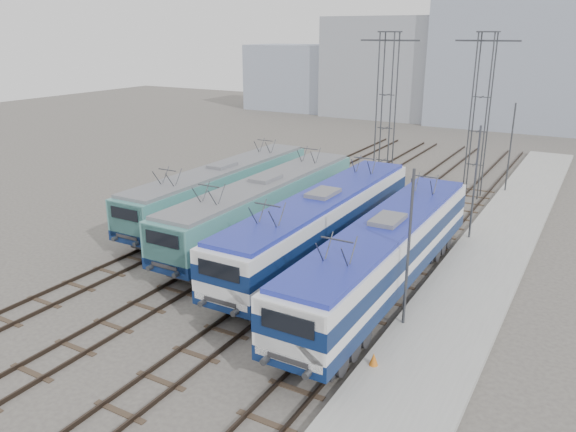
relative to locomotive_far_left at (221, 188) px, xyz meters
The scene contains 15 objects.
ground 12.27m from the locomotive_far_left, 56.01° to the right, with size 160.00×160.00×0.00m, color #514C47.
platform 17.19m from the locomotive_far_left, ahead, with size 4.00×70.00×0.30m, color #9E9E99.
locomotive_far_left is the anchor object (origin of this frame).
locomotive_center_left 4.85m from the locomotive_far_left, 21.92° to the right, with size 2.86×18.07×3.40m.
locomotive_center_right 9.56m from the locomotive_far_left, 19.77° to the right, with size 2.93×18.55×3.49m.
locomotive_far_right 14.62m from the locomotive_far_left, 22.58° to the right, with size 2.90×18.37×3.45m.
catenary_tower_west 14.46m from the locomotive_far_left, 60.62° to the left, with size 4.50×1.20×12.00m.
catenary_tower_east 19.77m from the locomotive_far_left, 46.55° to the left, with size 4.50×1.20×12.00m.
mast_front 17.36m from the locomotive_far_left, 27.56° to the right, with size 0.12×0.12×7.00m, color #3F4247.
mast_mid 15.91m from the locomotive_far_left, 14.56° to the left, with size 0.12×0.12×7.00m, color #3F4247.
mast_rear 22.20m from the locomotive_far_left, 46.17° to the left, with size 0.12×0.12×7.00m, color #3F4247.
safety_cone 19.39m from the locomotive_far_left, 36.96° to the right, with size 0.34×0.34×0.50m, color orange.
building_west 52.71m from the locomotive_far_left, 97.94° to the left, with size 18.00×12.00×14.00m, color #9499A4.
building_center 53.52m from the locomotive_far_left, 78.32° to the left, with size 22.00×14.00×18.00m, color #949EB3.
building_far_west 57.02m from the locomotive_far_left, 114.10° to the left, with size 14.00×10.00×10.00m, color #949EB3.
Camera 1 is at (14.91, -18.77, 12.06)m, focal length 35.00 mm.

